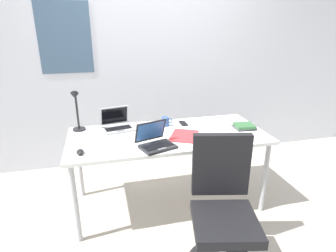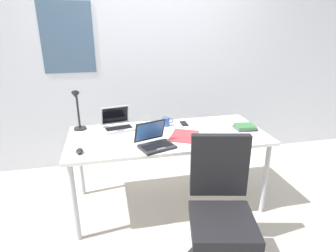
{
  "view_description": "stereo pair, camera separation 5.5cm",
  "coord_description": "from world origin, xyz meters",
  "px_view_note": "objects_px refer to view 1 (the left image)",
  "views": [
    {
      "loc": [
        -0.58,
        -2.34,
        1.71
      ],
      "look_at": [
        0.0,
        0.0,
        0.82
      ],
      "focal_mm": 30.17,
      "sensor_mm": 36.0,
      "label": 1
    },
    {
      "loc": [
        -0.53,
        -2.36,
        1.71
      ],
      "look_at": [
        0.0,
        0.0,
        0.82
      ],
      "focal_mm": 30.17,
      "sensor_mm": 36.0,
      "label": 2
    }
  ],
  "objects_px": {
    "cell_phone": "(183,123)",
    "office_chair": "(223,217)",
    "desk_lamp": "(77,111)",
    "computer_mouse": "(80,152)",
    "book_stack": "(244,126)",
    "laptop_center": "(156,142)",
    "coffee_mug": "(166,122)",
    "laptop_near_mouse": "(117,125)",
    "paper_folder_near_mouse": "(184,136)"
  },
  "relations": [
    {
      "from": "cell_phone",
      "to": "office_chair",
      "type": "relative_size",
      "value": 0.14
    },
    {
      "from": "desk_lamp",
      "to": "cell_phone",
      "type": "height_order",
      "value": "desk_lamp"
    },
    {
      "from": "desk_lamp",
      "to": "computer_mouse",
      "type": "relative_size",
      "value": 4.17
    },
    {
      "from": "cell_phone",
      "to": "book_stack",
      "type": "relative_size",
      "value": 0.69
    },
    {
      "from": "laptop_center",
      "to": "book_stack",
      "type": "xyz_separation_m",
      "value": [
        0.92,
        0.21,
        -0.02
      ]
    },
    {
      "from": "computer_mouse",
      "to": "cell_phone",
      "type": "bearing_deg",
      "value": 23.39
    },
    {
      "from": "cell_phone",
      "to": "office_chair",
      "type": "height_order",
      "value": "office_chair"
    },
    {
      "from": "desk_lamp",
      "to": "book_stack",
      "type": "bearing_deg",
      "value": -11.27
    },
    {
      "from": "computer_mouse",
      "to": "laptop_center",
      "type": "bearing_deg",
      "value": -2.63
    },
    {
      "from": "book_stack",
      "to": "coffee_mug",
      "type": "xyz_separation_m",
      "value": [
        -0.72,
        0.26,
        0.02
      ]
    },
    {
      "from": "office_chair",
      "to": "book_stack",
      "type": "bearing_deg",
      "value": 54.9
    },
    {
      "from": "laptop_center",
      "to": "office_chair",
      "type": "height_order",
      "value": "office_chair"
    },
    {
      "from": "computer_mouse",
      "to": "laptop_near_mouse",
      "type": "bearing_deg",
      "value": 53.96
    },
    {
      "from": "laptop_near_mouse",
      "to": "computer_mouse",
      "type": "relative_size",
      "value": 3.35
    },
    {
      "from": "laptop_near_mouse",
      "to": "office_chair",
      "type": "distance_m",
      "value": 1.3
    },
    {
      "from": "paper_folder_near_mouse",
      "to": "office_chair",
      "type": "bearing_deg",
      "value": -84.55
    },
    {
      "from": "laptop_center",
      "to": "desk_lamp",
      "type": "bearing_deg",
      "value": 140.69
    },
    {
      "from": "laptop_center",
      "to": "cell_phone",
      "type": "bearing_deg",
      "value": 51.18
    },
    {
      "from": "book_stack",
      "to": "office_chair",
      "type": "xyz_separation_m",
      "value": [
        -0.55,
        -0.79,
        -0.36
      ]
    },
    {
      "from": "laptop_center",
      "to": "office_chair",
      "type": "bearing_deg",
      "value": -57.6
    },
    {
      "from": "coffee_mug",
      "to": "laptop_center",
      "type": "bearing_deg",
      "value": -112.78
    },
    {
      "from": "computer_mouse",
      "to": "cell_phone",
      "type": "height_order",
      "value": "computer_mouse"
    },
    {
      "from": "desk_lamp",
      "to": "laptop_near_mouse",
      "type": "xyz_separation_m",
      "value": [
        0.36,
        -0.03,
        -0.15
      ]
    },
    {
      "from": "laptop_center",
      "to": "office_chair",
      "type": "xyz_separation_m",
      "value": [
        0.37,
        -0.58,
        -0.38
      ]
    },
    {
      "from": "desk_lamp",
      "to": "computer_mouse",
      "type": "height_order",
      "value": "desk_lamp"
    },
    {
      "from": "paper_folder_near_mouse",
      "to": "book_stack",
      "type": "bearing_deg",
      "value": 4.52
    },
    {
      "from": "cell_phone",
      "to": "paper_folder_near_mouse",
      "type": "bearing_deg",
      "value": -105.92
    },
    {
      "from": "coffee_mug",
      "to": "cell_phone",
      "type": "bearing_deg",
      "value": 3.0
    },
    {
      "from": "laptop_center",
      "to": "computer_mouse",
      "type": "height_order",
      "value": "laptop_center"
    },
    {
      "from": "laptop_near_mouse",
      "to": "book_stack",
      "type": "relative_size",
      "value": 1.63
    },
    {
      "from": "paper_folder_near_mouse",
      "to": "office_chair",
      "type": "relative_size",
      "value": 0.32
    },
    {
      "from": "paper_folder_near_mouse",
      "to": "coffee_mug",
      "type": "bearing_deg",
      "value": 107.86
    },
    {
      "from": "laptop_near_mouse",
      "to": "book_stack",
      "type": "distance_m",
      "value": 1.23
    },
    {
      "from": "office_chair",
      "to": "coffee_mug",
      "type": "bearing_deg",
      "value": 99.21
    },
    {
      "from": "laptop_near_mouse",
      "to": "paper_folder_near_mouse",
      "type": "height_order",
      "value": "laptop_near_mouse"
    },
    {
      "from": "desk_lamp",
      "to": "laptop_center",
      "type": "bearing_deg",
      "value": -39.31
    },
    {
      "from": "book_stack",
      "to": "cell_phone",
      "type": "bearing_deg",
      "value": 153.36
    },
    {
      "from": "computer_mouse",
      "to": "book_stack",
      "type": "height_order",
      "value": "book_stack"
    },
    {
      "from": "office_chair",
      "to": "paper_folder_near_mouse",
      "type": "bearing_deg",
      "value": 95.45
    },
    {
      "from": "laptop_near_mouse",
      "to": "office_chair",
      "type": "relative_size",
      "value": 0.33
    },
    {
      "from": "laptop_center",
      "to": "cell_phone",
      "type": "relative_size",
      "value": 2.51
    },
    {
      "from": "desk_lamp",
      "to": "cell_phone",
      "type": "relative_size",
      "value": 2.94
    },
    {
      "from": "laptop_center",
      "to": "office_chair",
      "type": "distance_m",
      "value": 0.78
    },
    {
      "from": "laptop_center",
      "to": "cell_phone",
      "type": "xyz_separation_m",
      "value": [
        0.38,
        0.48,
        -0.04
      ]
    },
    {
      "from": "laptop_center",
      "to": "laptop_near_mouse",
      "type": "distance_m",
      "value": 0.56
    },
    {
      "from": "computer_mouse",
      "to": "coffee_mug",
      "type": "distance_m",
      "value": 0.92
    },
    {
      "from": "computer_mouse",
      "to": "desk_lamp",
      "type": "bearing_deg",
      "value": 91.28
    },
    {
      "from": "book_stack",
      "to": "office_chair",
      "type": "distance_m",
      "value": 1.03
    },
    {
      "from": "desk_lamp",
      "to": "cell_phone",
      "type": "distance_m",
      "value": 1.04
    },
    {
      "from": "laptop_near_mouse",
      "to": "computer_mouse",
      "type": "bearing_deg",
      "value": -123.74
    }
  ]
}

